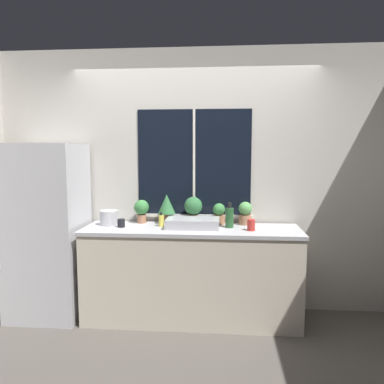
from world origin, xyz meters
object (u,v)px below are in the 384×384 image
object	(u,v)px
potted_plant_right	(219,214)
mug_black	(121,223)
mug_red	(251,225)
refrigerator	(47,231)
kettle	(109,217)
potted_plant_far_right	(245,213)
potted_plant_center	(194,208)
soap_bottle	(161,220)
potted_plant_left	(167,206)
sink	(193,222)
bottle_tall	(229,217)
potted_plant_far_left	(142,209)

from	to	relation	value
potted_plant_right	mug_black	world-z (taller)	potted_plant_right
mug_red	mug_black	size ratio (longest dim) A/B	1.30
refrigerator	kettle	world-z (taller)	refrigerator
kettle	potted_plant_far_right	bearing A→B (deg)	5.71
refrigerator	potted_plant_center	size ratio (longest dim) A/B	6.28
soap_bottle	kettle	xyz separation A→B (m)	(-0.54, 0.03, 0.02)
potted_plant_left	potted_plant_right	distance (m)	0.54
sink	bottle_tall	bearing A→B (deg)	1.98
potted_plant_right	mug_black	xyz separation A→B (m)	(-0.95, -0.24, -0.07)
potted_plant_far_left	potted_plant_center	size ratio (longest dim) A/B	0.87
mug_red	mug_black	bearing A→B (deg)	177.66
bottle_tall	potted_plant_right	bearing A→B (deg)	122.20
sink	potted_plant_center	world-z (taller)	sink
soap_bottle	bottle_tall	distance (m)	0.67
potted_plant_far_left	kettle	world-z (taller)	potted_plant_far_left
potted_plant_right	kettle	size ratio (longest dim) A/B	1.16
bottle_tall	kettle	xyz separation A→B (m)	(-1.20, 0.03, -0.02)
mug_black	kettle	distance (m)	0.19
bottle_tall	kettle	bearing A→B (deg)	178.68
potted_plant_center	potted_plant_right	bearing A→B (deg)	0.00
mug_red	soap_bottle	bearing A→B (deg)	172.08
potted_plant_left	bottle_tall	bearing A→B (deg)	-14.41
potted_plant_right	kettle	distance (m)	1.11
sink	potted_plant_left	size ratio (longest dim) A/B	1.71
sink	bottle_tall	world-z (taller)	sink
mug_black	mug_red	bearing A→B (deg)	-2.34
soap_bottle	kettle	bearing A→B (deg)	176.76
potted_plant_center	bottle_tall	size ratio (longest dim) A/B	1.12
soap_bottle	bottle_tall	world-z (taller)	bottle_tall
potted_plant_far_right	mug_black	bearing A→B (deg)	-168.97
refrigerator	mug_black	bearing A→B (deg)	-0.86
potted_plant_left	potted_plant_far_right	world-z (taller)	potted_plant_left
sink	potted_plant_right	size ratio (longest dim) A/B	2.40
potted_plant_far_right	potted_plant_far_left	bearing A→B (deg)	180.00
potted_plant_center	mug_black	bearing A→B (deg)	-161.10
potted_plant_left	potted_plant_far_right	distance (m)	0.80
refrigerator	potted_plant_left	xyz separation A→B (m)	(1.17, 0.22, 0.23)
potted_plant_right	mug_red	distance (m)	0.42
mug_black	bottle_tall	bearing A→B (deg)	3.92
potted_plant_far_left	mug_black	bearing A→B (deg)	-122.61
bottle_tall	mug_black	bearing A→B (deg)	-176.08
potted_plant_left	mug_red	size ratio (longest dim) A/B	2.85
potted_plant_far_left	kettle	size ratio (longest dim) A/B	1.31
potted_plant_left	kettle	xyz separation A→B (m)	(-0.56, -0.14, -0.10)
potted_plant_far_right	bottle_tall	xyz separation A→B (m)	(-0.16, -0.16, -0.02)
potted_plant_far_left	soap_bottle	size ratio (longest dim) A/B	1.68
potted_plant_far_left	potted_plant_right	bearing A→B (deg)	0.00
potted_plant_far_right	kettle	size ratio (longest dim) A/B	1.26
mug_black	kettle	size ratio (longest dim) A/B	0.44
potted_plant_left	bottle_tall	xyz separation A→B (m)	(0.64, -0.16, -0.07)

